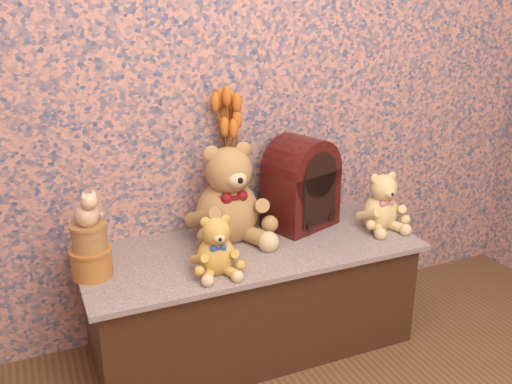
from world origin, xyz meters
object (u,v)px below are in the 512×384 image
cathedral_radio (301,182)px  cat_figurine (86,206)px  teddy_large (227,188)px  teddy_medium (216,242)px  teddy_small (381,198)px  biscuit_tin_lower (92,263)px  ceramic_vase (229,209)px

cathedral_radio → cat_figurine: 0.87m
cat_figurine → teddy_large: bearing=-5.2°
teddy_medium → teddy_small: 0.76m
cathedral_radio → biscuit_tin_lower: (-0.86, -0.11, -0.14)m
teddy_large → ceramic_vase: bearing=62.7°
cathedral_radio → ceramic_vase: bearing=147.2°
teddy_large → biscuit_tin_lower: teddy_large is taller
teddy_small → biscuit_tin_lower: size_ratio=1.86×
biscuit_tin_lower → cat_figurine: 0.21m
teddy_small → cathedral_radio: cathedral_radio is taller
ceramic_vase → cat_figurine: 0.62m
teddy_medium → teddy_small: teddy_small is taller
teddy_medium → biscuit_tin_lower: 0.43m
teddy_small → teddy_medium: bearing=-169.1°
teddy_small → cat_figurine: 1.17m
ceramic_vase → biscuit_tin_lower: 0.60m
ceramic_vase → biscuit_tin_lower: (-0.57, -0.18, -0.04)m
teddy_small → cathedral_radio: size_ratio=0.67×
teddy_large → cathedral_radio: 0.32m
teddy_small → cat_figurine: (-1.16, 0.04, 0.13)m
biscuit_tin_lower → cat_figurine: cat_figurine is taller
teddy_large → cat_figurine: bearing=-170.5°
cathedral_radio → ceramic_vase: (-0.29, 0.07, -0.10)m
teddy_medium → cat_figurine: 0.45m
ceramic_vase → cathedral_radio: bearing=-13.1°
biscuit_tin_lower → ceramic_vase: bearing=17.5°
teddy_medium → cathedral_radio: cathedral_radio is taller
biscuit_tin_lower → cat_figurine: size_ratio=1.03×
teddy_medium → ceramic_vase: teddy_medium is taller
biscuit_tin_lower → teddy_large: bearing=11.8°
cathedral_radio → teddy_large: bearing=160.2°
ceramic_vase → biscuit_tin_lower: bearing=-162.5°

